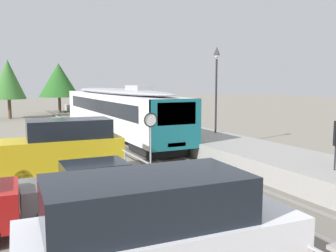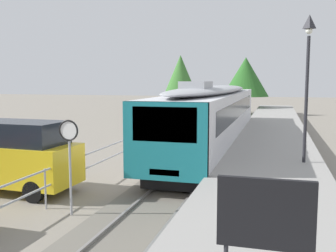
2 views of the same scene
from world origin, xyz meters
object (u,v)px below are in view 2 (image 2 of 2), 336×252
(platform_lamp_mid_platform, at_px, (308,61))
(platform_notice_board, at_px, (265,219))
(parked_van_yellow, at_px, (11,155))
(speed_limit_sign, at_px, (69,143))
(commuter_train, at_px, (214,112))

(platform_lamp_mid_platform, bearing_deg, platform_notice_board, -96.23)
(platform_lamp_mid_platform, bearing_deg, parked_van_yellow, -160.41)
(platform_lamp_mid_platform, relative_size, platform_notice_board, 2.97)
(speed_limit_sign, bearing_deg, platform_notice_board, -41.61)
(commuter_train, distance_m, platform_lamp_mid_platform, 8.40)
(platform_notice_board, relative_size, speed_limit_sign, 0.64)
(commuter_train, bearing_deg, parked_van_yellow, -118.37)
(platform_notice_board, bearing_deg, platform_lamp_mid_platform, 83.77)
(commuter_train, xyz_separation_m, parked_van_yellow, (-5.52, -10.23, -0.85))
(platform_lamp_mid_platform, distance_m, parked_van_yellow, 11.09)
(commuter_train, bearing_deg, platform_lamp_mid_platform, -56.35)
(commuter_train, distance_m, speed_limit_sign, 12.11)
(commuter_train, distance_m, platform_notice_board, 17.19)
(parked_van_yellow, bearing_deg, platform_lamp_mid_platform, 19.59)
(commuter_train, xyz_separation_m, speed_limit_sign, (-2.26, -11.90, -0.02))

